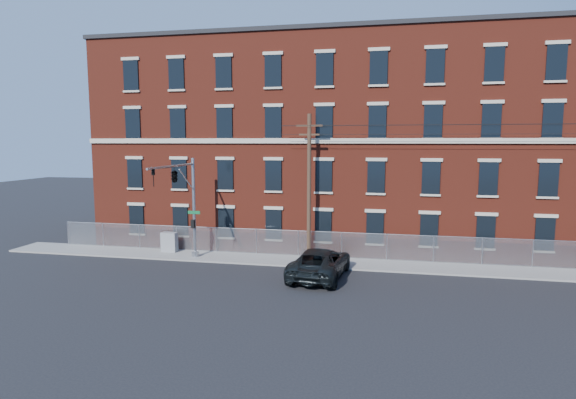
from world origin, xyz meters
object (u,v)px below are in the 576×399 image
Objects in this scene: traffic_signal_mast at (179,186)px; utility_cabinet at (169,242)px; pickup_truck at (320,263)px; utility_pole_near at (309,184)px.

traffic_signal_mast is 6.17m from utility_cabinet.
utility_cabinet is at bearing -12.84° from pickup_truck.
traffic_signal_mast is 10.36m from pickup_truck.
traffic_signal_mast reaches higher than pickup_truck.
utility_cabinet is (-11.77, 3.87, -0.05)m from pickup_truck.
pickup_truck is (9.32, -0.51, -4.50)m from traffic_signal_mast.
utility_pole_near is (8.00, 3.42, -0.05)m from traffic_signal_mast.
utility_cabinet is at bearing 126.12° from traffic_signal_mast.
utility_pole_near is at bearing 1.94° from utility_cabinet.
pickup_truck reaches higher than utility_cabinet.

